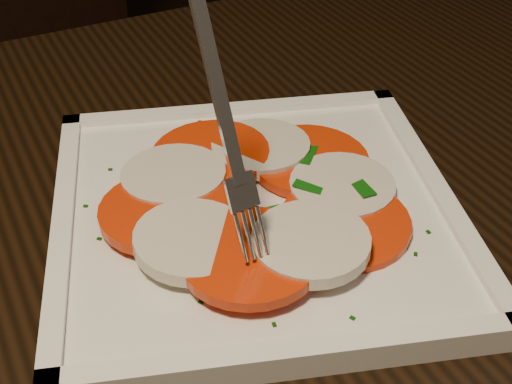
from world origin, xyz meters
name	(u,v)px	position (x,y,z in m)	size (l,w,h in m)	color
table	(223,304)	(-0.07, 0.28, 0.65)	(1.22, 0.84, 0.75)	black
chair	(58,39)	(0.01, 1.14, 0.53)	(0.51, 0.51, 0.93)	black
plate	(256,215)	(-0.04, 0.26, 0.76)	(0.31, 0.31, 0.01)	white
caprese_salad	(256,197)	(-0.04, 0.26, 0.77)	(0.23, 0.27, 0.02)	red
fork	(217,113)	(-0.09, 0.24, 0.87)	(0.03, 0.08, 0.17)	white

